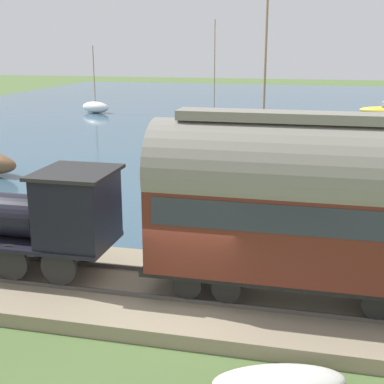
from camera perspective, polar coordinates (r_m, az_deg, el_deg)
ground_plane at (r=14.38m, az=-0.53°, el=-13.38°), size 200.00×200.00×0.00m
harbor_water at (r=56.51m, az=10.15°, el=8.24°), size 80.00×80.00×0.01m
rail_embankment at (r=15.15m, az=0.38°, el=-10.95°), size 4.95×56.00×0.51m
steam_locomotive at (r=16.01m, az=-16.18°, el=-2.28°), size 2.26×5.89×3.22m
passenger_coach at (r=13.76m, az=12.02°, el=-0.86°), size 2.59×8.20×4.85m
sailboat_blue at (r=53.64m, az=2.37°, el=8.62°), size 3.20×4.02×9.17m
sailboat_navy at (r=22.15m, az=7.30°, el=-0.96°), size 1.77×3.83×8.93m
sailboat_white at (r=57.05m, az=-10.25°, el=8.93°), size 2.51×3.63×6.77m
rowboat_mid_harbor at (r=26.76m, az=1.72°, el=1.03°), size 1.64×2.26×0.48m
rowboat_near_shore at (r=23.39m, az=-10.39°, el=-1.57°), size 1.87×1.88×0.33m
rowboat_far_out at (r=18.84m, az=19.72°, el=-6.25°), size 2.29×2.20×0.49m
rowboat_off_pier at (r=25.97m, az=10.11°, el=0.18°), size 1.70×2.94×0.34m
beached_dinghy at (r=11.86m, az=9.30°, el=-19.31°), size 1.88×3.00×0.44m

